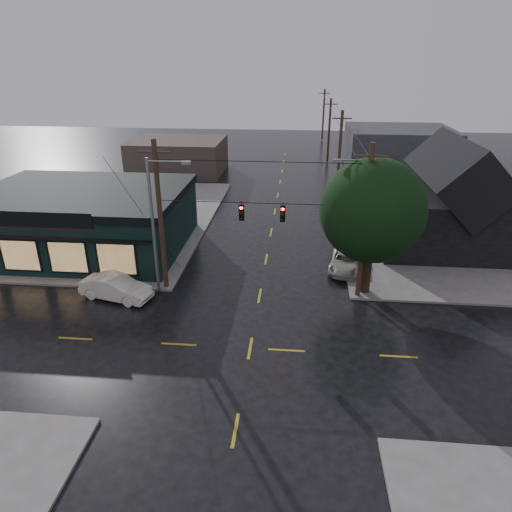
# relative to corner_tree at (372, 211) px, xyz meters

# --- Properties ---
(ground_plane) EXTENTS (160.00, 160.00, 0.00)m
(ground_plane) POSITION_rel_corner_tree_xyz_m (-7.00, -7.12, -5.81)
(ground_plane) COLOR black
(sidewalk_nw) EXTENTS (28.00, 28.00, 0.15)m
(sidewalk_nw) POSITION_rel_corner_tree_xyz_m (-27.00, 12.88, -5.73)
(sidewalk_nw) COLOR #64625E
(sidewalk_nw) RESTS_ON ground
(sidewalk_ne) EXTENTS (28.00, 28.00, 0.15)m
(sidewalk_ne) POSITION_rel_corner_tree_xyz_m (13.00, 12.88, -5.73)
(sidewalk_ne) COLOR #64625E
(sidewalk_ne) RESTS_ON ground
(pizza_shop) EXTENTS (16.30, 12.34, 4.90)m
(pizza_shop) POSITION_rel_corner_tree_xyz_m (-22.00, 5.82, -3.25)
(pizza_shop) COLOR black
(pizza_shop) RESTS_ON ground
(ne_building) EXTENTS (12.60, 11.60, 8.75)m
(ne_building) POSITION_rel_corner_tree_xyz_m (8.00, 9.88, -1.34)
(ne_building) COLOR black
(ne_building) RESTS_ON ground
(corner_tree) EXTENTS (6.67, 6.67, 9.02)m
(corner_tree) POSITION_rel_corner_tree_xyz_m (0.00, 0.00, 0.00)
(corner_tree) COLOR black
(corner_tree) RESTS_ON ground
(utility_pole_nw) EXTENTS (2.00, 0.32, 10.15)m
(utility_pole_nw) POSITION_rel_corner_tree_xyz_m (-13.50, -0.62, -5.81)
(utility_pole_nw) COLOR black
(utility_pole_nw) RESTS_ON ground
(utility_pole_ne) EXTENTS (2.00, 0.32, 10.15)m
(utility_pole_ne) POSITION_rel_corner_tree_xyz_m (-0.50, -0.62, -5.81)
(utility_pole_ne) COLOR black
(utility_pole_ne) RESTS_ON ground
(utility_pole_far_a) EXTENTS (2.00, 0.32, 9.65)m
(utility_pole_far_a) POSITION_rel_corner_tree_xyz_m (-0.50, 20.88, -5.81)
(utility_pole_far_a) COLOR black
(utility_pole_far_a) RESTS_ON ground
(utility_pole_far_b) EXTENTS (2.00, 0.32, 9.15)m
(utility_pole_far_b) POSITION_rel_corner_tree_xyz_m (-0.50, 40.88, -5.81)
(utility_pole_far_b) COLOR black
(utility_pole_far_b) RESTS_ON ground
(utility_pole_far_c) EXTENTS (2.00, 0.32, 9.15)m
(utility_pole_far_c) POSITION_rel_corner_tree_xyz_m (-0.50, 60.88, -5.81)
(utility_pole_far_c) COLOR black
(utility_pole_far_c) RESTS_ON ground
(span_signal_assembly) EXTENTS (13.00, 0.48, 1.23)m
(span_signal_assembly) POSITION_rel_corner_tree_xyz_m (-6.90, -0.62, -0.11)
(span_signal_assembly) COLOR black
(span_signal_assembly) RESTS_ON ground
(streetlight_nw) EXTENTS (5.40, 0.30, 9.15)m
(streetlight_nw) POSITION_rel_corner_tree_xyz_m (-13.80, -1.32, -5.81)
(streetlight_nw) COLOR gray
(streetlight_nw) RESTS_ON ground
(streetlight_ne) EXTENTS (5.40, 0.30, 9.15)m
(streetlight_ne) POSITION_rel_corner_tree_xyz_m (0.00, 0.08, -5.81)
(streetlight_ne) COLOR gray
(streetlight_ne) RESTS_ON ground
(bg_building_west) EXTENTS (12.00, 10.00, 4.40)m
(bg_building_west) POSITION_rel_corner_tree_xyz_m (-21.00, 32.88, -3.61)
(bg_building_west) COLOR #3E342D
(bg_building_west) RESTS_ON ground
(bg_building_east) EXTENTS (14.00, 12.00, 5.60)m
(bg_building_east) POSITION_rel_corner_tree_xyz_m (9.00, 37.88, -3.01)
(bg_building_east) COLOR #2C2C31
(bg_building_east) RESTS_ON ground
(sedan_cream) EXTENTS (5.07, 2.81, 1.58)m
(sedan_cream) POSITION_rel_corner_tree_xyz_m (-16.38, -2.34, -5.02)
(sedan_cream) COLOR #ECE7CF
(sedan_cream) RESTS_ON ground
(suv_silver) EXTENTS (2.89, 4.93, 1.29)m
(suv_silver) POSITION_rel_corner_tree_xyz_m (-1.00, 3.55, -5.17)
(suv_silver) COLOR #B4B2A6
(suv_silver) RESTS_ON ground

